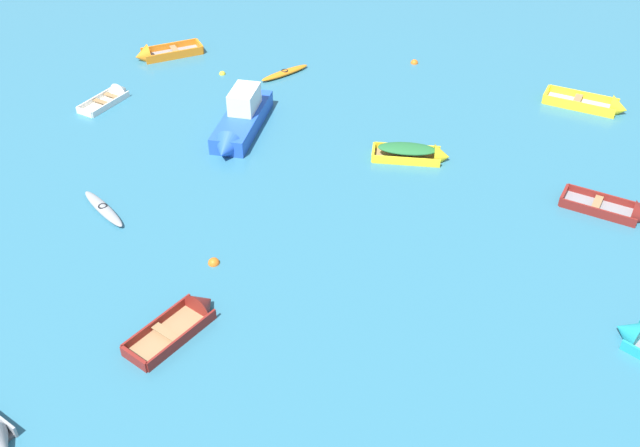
# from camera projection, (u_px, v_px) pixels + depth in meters

# --- Properties ---
(rowboat_orange_cluster_outer) EXTENTS (4.07, 3.58, 1.31)m
(rowboat_orange_cluster_outer) POSITION_uv_depth(u_px,v_px,m) (156.00, 54.00, 44.28)
(rowboat_orange_cluster_outer) COLOR gray
(rowboat_orange_cluster_outer) RESTS_ON ground_plane
(rowboat_yellow_far_right) EXTENTS (4.57, 2.36, 1.31)m
(rowboat_yellow_far_right) POSITION_uv_depth(u_px,v_px,m) (601.00, 106.00, 39.00)
(rowboat_yellow_far_right) COLOR beige
(rowboat_yellow_far_right) RESTS_ON ground_plane
(rowboat_maroon_near_camera) EXTENTS (3.97, 2.28, 1.24)m
(rowboat_maroon_near_camera) POSITION_uv_depth(u_px,v_px,m) (623.00, 212.00, 31.41)
(rowboat_maroon_near_camera) COLOR gray
(rowboat_maroon_near_camera) RESTS_ON ground_plane
(motor_launch_blue_back_row_right) EXTENTS (1.86, 6.39, 2.24)m
(motor_launch_blue_back_row_right) POSITION_uv_depth(u_px,v_px,m) (240.00, 121.00, 36.85)
(motor_launch_blue_back_row_right) COLOR blue
(motor_launch_blue_back_row_right) RESTS_ON ground_plane
(rowboat_white_far_left) EXTENTS (2.05, 3.50, 1.09)m
(rowboat_white_far_left) POSITION_uv_depth(u_px,v_px,m) (115.00, 95.00, 40.17)
(rowboat_white_far_left) COLOR beige
(rowboat_white_far_left) RESTS_ON ground_plane
(kayak_orange_outer_left) EXTENTS (2.48, 2.96, 0.32)m
(kayak_orange_outer_left) POSITION_uv_depth(u_px,v_px,m) (285.00, 73.00, 42.43)
(kayak_orange_outer_left) COLOR orange
(kayak_orange_outer_left) RESTS_ON ground_plane
(rowboat_yellow_near_left) EXTENTS (3.87, 1.64, 1.19)m
(rowboat_yellow_near_left) POSITION_uv_depth(u_px,v_px,m) (419.00, 153.00, 34.99)
(rowboat_yellow_near_left) COLOR #99754C
(rowboat_yellow_near_left) RESTS_ON ground_plane
(kayak_grey_distant_center) EXTENTS (3.05, 2.47, 0.32)m
(kayak_grey_distant_center) POSITION_uv_depth(u_px,v_px,m) (103.00, 208.00, 31.68)
(kayak_grey_distant_center) COLOR gray
(kayak_grey_distant_center) RESTS_ON ground_plane
(rowboat_maroon_cluster_inner) EXTENTS (2.77, 4.00, 1.27)m
(rowboat_maroon_cluster_inner) POSITION_uv_depth(u_px,v_px,m) (190.00, 316.00, 26.32)
(rowboat_maroon_cluster_inner) COLOR #99754C
(rowboat_maroon_cluster_inner) RESTS_ON ground_plane
(mooring_buoy_between_boats_left) EXTENTS (0.46, 0.46, 0.46)m
(mooring_buoy_between_boats_left) POSITION_uv_depth(u_px,v_px,m) (414.00, 63.00, 43.82)
(mooring_buoy_between_boats_left) COLOR orange
(mooring_buoy_between_boats_left) RESTS_ON ground_plane
(mooring_buoy_near_foreground) EXTENTS (0.38, 0.38, 0.38)m
(mooring_buoy_near_foreground) POSITION_uv_depth(u_px,v_px,m) (222.00, 74.00, 42.61)
(mooring_buoy_near_foreground) COLOR yellow
(mooring_buoy_near_foreground) RESTS_ON ground_plane
(mooring_buoy_outer_edge) EXTENTS (0.48, 0.48, 0.48)m
(mooring_buoy_outer_edge) POSITION_uv_depth(u_px,v_px,m) (214.00, 263.00, 28.99)
(mooring_buoy_outer_edge) COLOR orange
(mooring_buoy_outer_edge) RESTS_ON ground_plane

